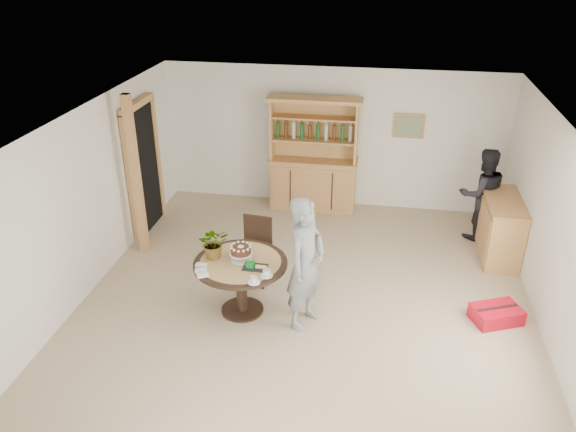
# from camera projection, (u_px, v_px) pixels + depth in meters

# --- Properties ---
(ground) EXTENTS (7.00, 7.00, 0.00)m
(ground) POSITION_uv_depth(u_px,v_px,m) (303.00, 312.00, 7.41)
(ground) COLOR tan
(ground) RESTS_ON ground
(room_shell) EXTENTS (6.04, 7.04, 2.52)m
(room_shell) POSITION_uv_depth(u_px,v_px,m) (305.00, 192.00, 6.64)
(room_shell) COLOR white
(room_shell) RESTS_ON ground
(doorway) EXTENTS (0.13, 1.10, 2.18)m
(doorway) POSITION_uv_depth(u_px,v_px,m) (143.00, 166.00, 9.12)
(doorway) COLOR black
(doorway) RESTS_ON ground
(pine_post) EXTENTS (0.12, 0.12, 2.50)m
(pine_post) POSITION_uv_depth(u_px,v_px,m) (136.00, 177.00, 8.32)
(pine_post) COLOR tan
(pine_post) RESTS_ON ground
(hutch) EXTENTS (1.62, 0.54, 2.04)m
(hutch) POSITION_uv_depth(u_px,v_px,m) (313.00, 172.00, 10.00)
(hutch) COLOR tan
(hutch) RESTS_ON ground
(sideboard) EXTENTS (0.54, 1.26, 0.94)m
(sideboard) POSITION_uv_depth(u_px,v_px,m) (500.00, 228.00, 8.54)
(sideboard) COLOR tan
(sideboard) RESTS_ON ground
(dining_table) EXTENTS (1.20, 1.20, 0.76)m
(dining_table) POSITION_uv_depth(u_px,v_px,m) (241.00, 272.00, 7.18)
(dining_table) COLOR black
(dining_table) RESTS_ON ground
(dining_chair) EXTENTS (0.46, 0.46, 0.95)m
(dining_chair) POSITION_uv_depth(u_px,v_px,m) (256.00, 245.00, 7.94)
(dining_chair) COLOR black
(dining_chair) RESTS_ON ground
(birthday_cake) EXTENTS (0.30, 0.30, 0.20)m
(birthday_cake) POSITION_uv_depth(u_px,v_px,m) (241.00, 251.00, 7.10)
(birthday_cake) COLOR white
(birthday_cake) RESTS_ON dining_table
(flower_vase) EXTENTS (0.47, 0.44, 0.42)m
(flower_vase) POSITION_uv_depth(u_px,v_px,m) (214.00, 243.00, 7.11)
(flower_vase) COLOR #3F7233
(flower_vase) RESTS_ON dining_table
(gift_tray) EXTENTS (0.30, 0.20, 0.08)m
(gift_tray) POSITION_uv_depth(u_px,v_px,m) (255.00, 266.00, 6.95)
(gift_tray) COLOR black
(gift_tray) RESTS_ON dining_table
(coffee_cup_a) EXTENTS (0.15, 0.15, 0.09)m
(coffee_cup_a) POSITION_uv_depth(u_px,v_px,m) (267.00, 273.00, 6.78)
(coffee_cup_a) COLOR white
(coffee_cup_a) RESTS_ON dining_table
(coffee_cup_b) EXTENTS (0.15, 0.15, 0.08)m
(coffee_cup_b) POSITION_uv_depth(u_px,v_px,m) (254.00, 280.00, 6.65)
(coffee_cup_b) COLOR white
(coffee_cup_b) RESTS_ON dining_table
(napkins) EXTENTS (0.24, 0.33, 0.03)m
(napkins) POSITION_uv_depth(u_px,v_px,m) (202.00, 270.00, 6.89)
(napkins) COLOR white
(napkins) RESTS_ON dining_table
(teen_boy) EXTENTS (0.63, 0.75, 1.74)m
(teen_boy) POSITION_uv_depth(u_px,v_px,m) (306.00, 264.00, 6.84)
(teen_boy) COLOR slate
(teen_boy) RESTS_ON ground
(adult_person) EXTENTS (0.87, 0.76, 1.54)m
(adult_person) POSITION_uv_depth(u_px,v_px,m) (482.00, 194.00, 8.94)
(adult_person) COLOR black
(adult_person) RESTS_ON ground
(red_suitcase) EXTENTS (0.71, 0.61, 0.21)m
(red_suitcase) POSITION_uv_depth(u_px,v_px,m) (496.00, 314.00, 7.20)
(red_suitcase) COLOR red
(red_suitcase) RESTS_ON ground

